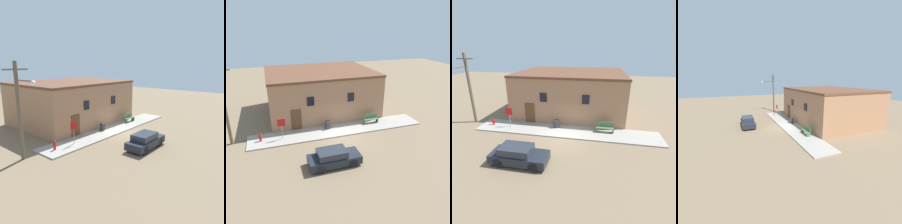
% 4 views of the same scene
% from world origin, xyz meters
% --- Properties ---
extents(ground_plane, '(80.00, 80.00, 0.00)m').
position_xyz_m(ground_plane, '(0.00, 0.00, 0.00)').
color(ground_plane, '#7A664C').
extents(sidewalk, '(17.41, 2.74, 0.11)m').
position_xyz_m(sidewalk, '(0.00, 1.37, 0.06)').
color(sidewalk, '#9E998E').
rests_on(sidewalk, ground).
extents(brick_building, '(12.21, 9.82, 4.94)m').
position_xyz_m(brick_building, '(-0.38, 7.59, 2.47)').
color(brick_building, '#A87551').
rests_on(brick_building, ground).
extents(fire_hydrant, '(0.42, 0.20, 0.77)m').
position_xyz_m(fire_hydrant, '(-7.50, 1.35, 0.49)').
color(fire_hydrant, red).
rests_on(fire_hydrant, sidewalk).
extents(stop_sign, '(0.69, 0.06, 1.96)m').
position_xyz_m(stop_sign, '(-5.57, 1.20, 1.48)').
color(stop_sign, gray).
rests_on(stop_sign, sidewalk).
extents(bench, '(1.58, 0.44, 0.94)m').
position_xyz_m(bench, '(3.70, 1.84, 0.56)').
color(bench, '#4C6B47').
rests_on(bench, sidewalk).
extents(trash_bin, '(0.58, 0.58, 0.75)m').
position_xyz_m(trash_bin, '(-1.01, 1.95, 0.49)').
color(trash_bin, '#333338').
rests_on(trash_bin, sidewalk).
extents(parked_car, '(3.96, 1.61, 1.32)m').
position_xyz_m(parked_car, '(-2.24, -4.00, 0.64)').
color(parked_car, black).
rests_on(parked_car, ground).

